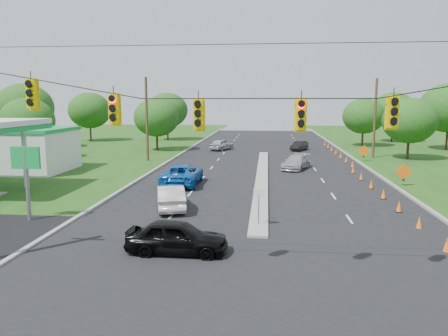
# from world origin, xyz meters

# --- Properties ---
(ground) EXTENTS (160.00, 160.00, 0.00)m
(ground) POSITION_xyz_m (0.00, 0.00, 0.00)
(ground) COLOR black
(ground) RESTS_ON ground
(cross_street) EXTENTS (160.00, 14.00, 0.02)m
(cross_street) POSITION_xyz_m (0.00, 0.00, 0.00)
(cross_street) COLOR black
(cross_street) RESTS_ON ground
(curb_left) EXTENTS (0.25, 110.00, 0.16)m
(curb_left) POSITION_xyz_m (-10.10, 30.00, 0.00)
(curb_left) COLOR gray
(curb_left) RESTS_ON ground
(curb_right) EXTENTS (0.25, 110.00, 0.16)m
(curb_right) POSITION_xyz_m (10.10, 30.00, 0.00)
(curb_right) COLOR gray
(curb_right) RESTS_ON ground
(median) EXTENTS (1.00, 34.00, 0.18)m
(median) POSITION_xyz_m (0.00, 21.00, 0.00)
(median) COLOR gray
(median) RESTS_ON ground
(median_sign) EXTENTS (0.55, 0.06, 2.05)m
(median_sign) POSITION_xyz_m (0.00, 6.00, 1.46)
(median_sign) COLOR gray
(median_sign) RESTS_ON ground
(signal_span) EXTENTS (25.60, 0.32, 9.00)m
(signal_span) POSITION_xyz_m (-0.05, -1.00, 4.97)
(signal_span) COLOR #422D1C
(signal_span) RESTS_ON ground
(utility_pole_far_left) EXTENTS (0.28, 0.28, 9.00)m
(utility_pole_far_left) POSITION_xyz_m (-12.50, 30.00, 4.50)
(utility_pole_far_left) COLOR #422D1C
(utility_pole_far_left) RESTS_ON ground
(utility_pole_far_right) EXTENTS (0.28, 0.28, 9.00)m
(utility_pole_far_right) POSITION_xyz_m (12.50, 35.00, 4.50)
(utility_pole_far_right) COLOR #422D1C
(utility_pole_far_right) RESTS_ON ground
(cone_0) EXTENTS (0.32, 0.32, 0.70)m
(cone_0) POSITION_xyz_m (8.20, 3.00, 0.35)
(cone_0) COLOR orange
(cone_0) RESTS_ON ground
(cone_1) EXTENTS (0.32, 0.32, 0.70)m
(cone_1) POSITION_xyz_m (8.20, 6.50, 0.35)
(cone_1) COLOR orange
(cone_1) RESTS_ON ground
(cone_2) EXTENTS (0.32, 0.32, 0.70)m
(cone_2) POSITION_xyz_m (8.20, 10.00, 0.35)
(cone_2) COLOR orange
(cone_2) RESTS_ON ground
(cone_3) EXTENTS (0.32, 0.32, 0.70)m
(cone_3) POSITION_xyz_m (8.20, 13.50, 0.35)
(cone_3) COLOR orange
(cone_3) RESTS_ON ground
(cone_4) EXTENTS (0.32, 0.32, 0.70)m
(cone_4) POSITION_xyz_m (8.20, 17.00, 0.35)
(cone_4) COLOR orange
(cone_4) RESTS_ON ground
(cone_5) EXTENTS (0.32, 0.32, 0.70)m
(cone_5) POSITION_xyz_m (8.20, 20.50, 0.35)
(cone_5) COLOR orange
(cone_5) RESTS_ON ground
(cone_6) EXTENTS (0.32, 0.32, 0.70)m
(cone_6) POSITION_xyz_m (8.20, 24.00, 0.35)
(cone_6) COLOR orange
(cone_6) RESTS_ON ground
(cone_7) EXTENTS (0.32, 0.32, 0.70)m
(cone_7) POSITION_xyz_m (8.80, 27.50, 0.35)
(cone_7) COLOR orange
(cone_7) RESTS_ON ground
(cone_8) EXTENTS (0.32, 0.32, 0.70)m
(cone_8) POSITION_xyz_m (8.80, 31.00, 0.35)
(cone_8) COLOR orange
(cone_8) RESTS_ON ground
(cone_9) EXTENTS (0.32, 0.32, 0.70)m
(cone_9) POSITION_xyz_m (8.80, 34.50, 0.35)
(cone_9) COLOR orange
(cone_9) RESTS_ON ground
(cone_10) EXTENTS (0.32, 0.32, 0.70)m
(cone_10) POSITION_xyz_m (8.80, 38.00, 0.35)
(cone_10) COLOR orange
(cone_10) RESTS_ON ground
(cone_11) EXTENTS (0.32, 0.32, 0.70)m
(cone_11) POSITION_xyz_m (8.80, 41.50, 0.35)
(cone_11) COLOR orange
(cone_11) RESTS_ON ground
(cone_12) EXTENTS (0.32, 0.32, 0.70)m
(cone_12) POSITION_xyz_m (8.80, 45.00, 0.35)
(cone_12) COLOR orange
(cone_12) RESTS_ON ground
(cone_13) EXTENTS (0.32, 0.32, 0.70)m
(cone_13) POSITION_xyz_m (8.80, 48.50, 0.35)
(cone_13) COLOR orange
(cone_13) RESTS_ON ground
(work_sign_1) EXTENTS (1.27, 0.58, 1.37)m
(work_sign_1) POSITION_xyz_m (10.80, 18.00, 1.09)
(work_sign_1) COLOR black
(work_sign_1) RESTS_ON ground
(work_sign_2) EXTENTS (1.27, 0.58, 1.37)m
(work_sign_2) POSITION_xyz_m (10.80, 32.00, 1.09)
(work_sign_2) COLOR black
(work_sign_2) RESTS_ON ground
(tree_2) EXTENTS (5.88, 5.88, 6.86)m
(tree_2) POSITION_xyz_m (-26.00, 30.00, 4.34)
(tree_2) COLOR black
(tree_2) RESTS_ON ground
(tree_3) EXTENTS (7.56, 7.56, 8.82)m
(tree_3) POSITION_xyz_m (-32.00, 40.00, 5.58)
(tree_3) COLOR black
(tree_3) RESTS_ON ground
(tree_4) EXTENTS (6.72, 6.72, 7.84)m
(tree_4) POSITION_xyz_m (-28.00, 52.00, 4.96)
(tree_4) COLOR black
(tree_4) RESTS_ON ground
(tree_5) EXTENTS (5.88, 5.88, 6.86)m
(tree_5) POSITION_xyz_m (-14.00, 40.00, 4.34)
(tree_5) COLOR black
(tree_5) RESTS_ON ground
(tree_6) EXTENTS (6.72, 6.72, 7.84)m
(tree_6) POSITION_xyz_m (-16.00, 55.00, 4.96)
(tree_6) COLOR black
(tree_6) RESTS_ON ground
(tree_9) EXTENTS (5.88, 5.88, 6.86)m
(tree_9) POSITION_xyz_m (16.00, 34.00, 4.34)
(tree_9) COLOR black
(tree_9) RESTS_ON ground
(tree_11) EXTENTS (6.72, 6.72, 7.84)m
(tree_11) POSITION_xyz_m (20.00, 55.00, 4.96)
(tree_11) COLOR black
(tree_11) RESTS_ON ground
(tree_12) EXTENTS (5.88, 5.88, 6.86)m
(tree_12) POSITION_xyz_m (14.00, 48.00, 4.34)
(tree_12) COLOR black
(tree_12) RESTS_ON ground
(black_sedan) EXTENTS (4.39, 1.83, 1.49)m
(black_sedan) POSITION_xyz_m (-3.40, 1.71, 0.74)
(black_sedan) COLOR black
(black_sedan) RESTS_ON ground
(white_sedan) EXTENTS (2.70, 4.73, 1.47)m
(white_sedan) POSITION_xyz_m (-5.40, 9.42, 0.74)
(white_sedan) COLOR silver
(white_sedan) RESTS_ON ground
(blue_pickup) EXTENTS (2.82, 5.95, 1.64)m
(blue_pickup) POSITION_xyz_m (-6.19, 17.18, 0.82)
(blue_pickup) COLOR #135AAE
(blue_pickup) RESTS_ON ground
(silver_car_far) EXTENTS (3.35, 5.00, 1.35)m
(silver_car_far) POSITION_xyz_m (3.19, 25.91, 0.67)
(silver_car_far) COLOR #A0A0A4
(silver_car_far) RESTS_ON ground
(silver_car_oncoming) EXTENTS (3.35, 4.62, 1.46)m
(silver_car_oncoming) POSITION_xyz_m (-5.66, 41.53, 0.73)
(silver_car_oncoming) COLOR #A9A9A9
(silver_car_oncoming) RESTS_ON ground
(dark_car_receding) EXTENTS (2.68, 4.02, 1.25)m
(dark_car_receding) POSITION_xyz_m (4.66, 42.07, 0.63)
(dark_car_receding) COLOR black
(dark_car_receding) RESTS_ON ground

